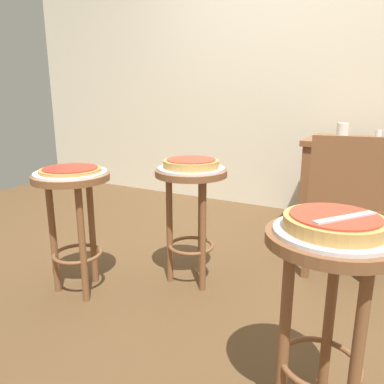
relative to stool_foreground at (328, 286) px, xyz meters
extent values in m
plane|color=brown|center=(-0.80, 0.73, -0.50)|extent=(6.00, 6.00, 0.00)
cube|color=beige|center=(-0.80, 2.38, 1.00)|extent=(6.00, 0.10, 3.00)
cylinder|color=brown|center=(0.00, 0.00, 0.15)|extent=(0.40, 0.40, 0.03)
cylinder|color=brown|center=(0.00, 0.12, -0.18)|extent=(0.04, 0.04, 0.63)
cylinder|color=brown|center=(-0.11, -0.06, -0.18)|extent=(0.04, 0.04, 0.63)
cylinder|color=brown|center=(0.11, -0.06, -0.18)|extent=(0.04, 0.04, 0.63)
torus|color=brown|center=(0.00, 0.00, -0.28)|extent=(0.27, 0.27, 0.02)
cylinder|color=silver|center=(0.00, 0.00, 0.18)|extent=(0.35, 0.35, 0.01)
cylinder|color=tan|center=(0.00, 0.00, 0.20)|extent=(0.29, 0.29, 0.04)
cylinder|color=#B23823|center=(0.00, 0.00, 0.22)|extent=(0.26, 0.26, 0.01)
cylinder|color=brown|center=(-1.33, 0.25, 0.15)|extent=(0.40, 0.40, 0.03)
cylinder|color=brown|center=(-1.33, 0.37, -0.18)|extent=(0.04, 0.04, 0.63)
cylinder|color=brown|center=(-1.43, 0.19, -0.18)|extent=(0.04, 0.04, 0.63)
cylinder|color=brown|center=(-1.22, 0.19, -0.18)|extent=(0.04, 0.04, 0.63)
torus|color=brown|center=(-1.33, 0.25, -0.28)|extent=(0.27, 0.27, 0.02)
cylinder|color=white|center=(-1.33, 0.25, 0.18)|extent=(0.37, 0.37, 0.01)
cylinder|color=#B78442|center=(-1.33, 0.25, 0.19)|extent=(0.31, 0.31, 0.01)
cylinder|color=red|center=(-1.33, 0.25, 0.20)|extent=(0.28, 0.28, 0.01)
cylinder|color=brown|center=(-0.84, 0.65, 0.15)|extent=(0.40, 0.40, 0.03)
cylinder|color=brown|center=(-0.84, 0.77, -0.18)|extent=(0.04, 0.04, 0.63)
cylinder|color=brown|center=(-0.94, 0.59, -0.18)|extent=(0.04, 0.04, 0.63)
cylinder|color=brown|center=(-0.73, 0.59, -0.18)|extent=(0.04, 0.04, 0.63)
torus|color=brown|center=(-0.84, 0.65, -0.28)|extent=(0.27, 0.27, 0.02)
cylinder|color=silver|center=(-0.84, 0.65, 0.18)|extent=(0.37, 0.37, 0.01)
cylinder|color=tan|center=(-0.84, 0.65, 0.20)|extent=(0.30, 0.30, 0.04)
cylinder|color=#B23823|center=(-0.84, 0.65, 0.22)|extent=(0.27, 0.27, 0.01)
cube|color=brown|center=(-0.01, 1.84, 0.24)|extent=(0.90, 0.62, 0.04)
cube|color=brown|center=(-0.41, 1.58, -0.14)|extent=(0.06, 0.06, 0.71)
cube|color=brown|center=(-0.41, 2.09, -0.14)|extent=(0.06, 0.06, 0.71)
cylinder|color=silver|center=(-0.21, 1.68, 0.32)|extent=(0.08, 0.08, 0.12)
cylinder|color=white|center=(0.01, 1.77, 0.30)|extent=(0.04, 0.04, 0.08)
cube|color=brown|center=(-0.11, 1.23, -0.06)|extent=(0.46, 0.46, 0.04)
cube|color=brown|center=(-0.08, 1.05, 0.15)|extent=(0.40, 0.09, 0.40)
cube|color=brown|center=(0.04, 1.43, -0.29)|extent=(0.04, 0.04, 0.42)
cube|color=brown|center=(-0.32, 1.38, -0.29)|extent=(0.04, 0.04, 0.42)
cube|color=brown|center=(0.10, 1.08, -0.29)|extent=(0.04, 0.04, 0.42)
cube|color=brown|center=(-0.26, 1.02, -0.29)|extent=(0.04, 0.04, 0.42)
cube|color=silver|center=(0.03, -0.02, 0.23)|extent=(0.15, 0.19, 0.01)
camera|label=1|loc=(0.13, -1.10, 0.56)|focal=34.96mm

